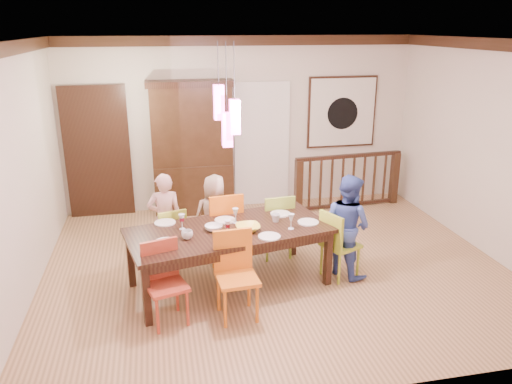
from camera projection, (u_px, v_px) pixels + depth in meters
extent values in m
plane|color=olive|center=(275.00, 266.00, 6.68)|extent=(6.00, 6.00, 0.00)
plane|color=white|center=(278.00, 40.00, 5.76)|extent=(6.00, 6.00, 0.00)
plane|color=beige|center=(241.00, 124.00, 8.54)|extent=(6.00, 0.00, 6.00)
plane|color=beige|center=(19.00, 175.00, 5.64)|extent=(0.00, 5.00, 5.00)
plane|color=beige|center=(490.00, 150.00, 6.79)|extent=(0.00, 5.00, 5.00)
cube|color=black|center=(98.00, 154.00, 8.16)|extent=(1.04, 0.07, 2.24)
cube|color=silver|center=(262.00, 146.00, 8.70)|extent=(0.97, 0.05, 2.22)
cube|color=black|center=(342.00, 112.00, 8.81)|extent=(1.25, 0.04, 1.25)
cube|color=silver|center=(342.00, 112.00, 8.78)|extent=(1.18, 0.02, 1.18)
cylinder|color=black|center=(343.00, 114.00, 8.78)|extent=(0.56, 0.01, 0.56)
cube|color=#FF4CB4|center=(219.00, 102.00, 5.51)|extent=(0.11, 0.11, 0.38)
cylinder|color=black|center=(218.00, 63.00, 5.37)|extent=(0.01, 0.01, 0.46)
cube|color=#FF4CB4|center=(235.00, 117.00, 5.49)|extent=(0.11, 0.11, 0.38)
cylinder|color=black|center=(234.00, 71.00, 5.34)|extent=(0.01, 0.01, 0.61)
cube|color=#FF4CB4|center=(227.00, 130.00, 5.57)|extent=(0.11, 0.11, 0.38)
cylinder|color=black|center=(226.00, 78.00, 5.39)|extent=(0.01, 0.01, 0.76)
cube|color=black|center=(229.00, 231.00, 5.96)|extent=(2.56, 1.56, 0.05)
cube|color=black|center=(137.00, 251.00, 6.30)|extent=(0.09, 0.09, 0.70)
cube|color=black|center=(306.00, 237.00, 6.72)|extent=(0.09, 0.09, 0.70)
cube|color=black|center=(135.00, 287.00, 5.44)|extent=(0.09, 0.09, 0.70)
cube|color=black|center=(329.00, 268.00, 5.87)|extent=(0.09, 0.09, 0.70)
cube|color=black|center=(224.00, 222.00, 6.44)|extent=(2.15, 0.49, 0.10)
cube|color=black|center=(236.00, 254.00, 5.54)|extent=(2.15, 0.49, 0.10)
cube|color=#BBD039|center=(170.00, 237.00, 6.59)|extent=(0.46, 0.46, 0.04)
cube|color=#BBD039|center=(169.00, 222.00, 6.52)|extent=(0.37, 0.13, 0.41)
cylinder|color=#BBD039|center=(160.00, 257.00, 6.49)|extent=(0.03, 0.03, 0.39)
cylinder|color=#BBD039|center=(183.00, 255.00, 6.54)|extent=(0.03, 0.03, 0.39)
cylinder|color=#BBD039|center=(159.00, 247.00, 6.77)|extent=(0.03, 0.03, 0.39)
cylinder|color=#BBD039|center=(181.00, 246.00, 6.82)|extent=(0.03, 0.03, 0.39)
cube|color=orange|center=(223.00, 227.00, 6.69)|extent=(0.50, 0.50, 0.04)
cube|color=orange|center=(223.00, 209.00, 6.60)|extent=(0.45, 0.10, 0.49)
cylinder|color=orange|center=(212.00, 251.00, 6.56)|extent=(0.04, 0.04, 0.47)
cylinder|color=orange|center=(239.00, 249.00, 6.63)|extent=(0.04, 0.04, 0.47)
cylinder|color=orange|center=(208.00, 240.00, 6.90)|extent=(0.04, 0.04, 0.47)
cylinder|color=orange|center=(234.00, 238.00, 6.97)|extent=(0.04, 0.04, 0.47)
cube|color=#94B439|center=(275.00, 226.00, 6.85)|extent=(0.45, 0.45, 0.04)
cube|color=#94B439|center=(275.00, 209.00, 6.77)|extent=(0.42, 0.08, 0.45)
cylinder|color=#94B439|center=(266.00, 247.00, 6.74)|extent=(0.04, 0.04, 0.43)
cylinder|color=#94B439|center=(290.00, 245.00, 6.80)|extent=(0.04, 0.04, 0.43)
cylinder|color=#94B439|center=(261.00, 237.00, 7.05)|extent=(0.04, 0.04, 0.43)
cylinder|color=#94B439|center=(284.00, 235.00, 7.11)|extent=(0.04, 0.04, 0.43)
cube|color=#B33C26|center=(167.00, 286.00, 5.28)|extent=(0.50, 0.50, 0.04)
cube|color=#B33C26|center=(165.00, 266.00, 5.20)|extent=(0.40, 0.15, 0.44)
cylinder|color=#B33C26|center=(152.00, 315.00, 5.17)|extent=(0.03, 0.03, 0.42)
cylinder|color=#B33C26|center=(184.00, 311.00, 5.23)|extent=(0.03, 0.03, 0.42)
cylinder|color=#B33C26|center=(152.00, 298.00, 5.47)|extent=(0.03, 0.03, 0.42)
cylinder|color=#B33C26|center=(182.00, 295.00, 5.54)|extent=(0.03, 0.03, 0.42)
cube|color=orange|center=(237.00, 279.00, 5.38)|extent=(0.46, 0.46, 0.04)
cube|color=orange|center=(237.00, 257.00, 5.29)|extent=(0.44, 0.07, 0.47)
cylinder|color=orange|center=(224.00, 308.00, 5.26)|extent=(0.04, 0.04, 0.45)
cylinder|color=orange|center=(256.00, 305.00, 5.32)|extent=(0.04, 0.04, 0.45)
cylinder|color=orange|center=(219.00, 292.00, 5.58)|extent=(0.04, 0.04, 0.45)
cylinder|color=orange|center=(250.00, 289.00, 5.65)|extent=(0.04, 0.04, 0.45)
cube|color=#A6BB2D|center=(340.00, 245.00, 6.28)|extent=(0.53, 0.53, 0.04)
cube|color=#A6BB2D|center=(342.00, 227.00, 6.21)|extent=(0.19, 0.38, 0.44)
cylinder|color=#A6BB2D|center=(332.00, 268.00, 6.17)|extent=(0.03, 0.03, 0.42)
cylinder|color=#A6BB2D|center=(356.00, 265.00, 6.23)|extent=(0.03, 0.03, 0.42)
cylinder|color=#A6BB2D|center=(323.00, 256.00, 6.47)|extent=(0.03, 0.03, 0.42)
cylinder|color=#A6BB2D|center=(347.00, 254.00, 6.53)|extent=(0.03, 0.03, 0.42)
cube|color=black|center=(194.00, 188.00, 8.50)|extent=(1.31, 0.44, 0.84)
cube|color=black|center=(191.00, 125.00, 8.17)|extent=(1.31, 0.40, 1.31)
cube|color=black|center=(190.00, 123.00, 8.35)|extent=(1.13, 0.02, 1.13)
cube|color=black|center=(189.00, 83.00, 7.96)|extent=(1.41, 0.44, 0.10)
cube|color=black|center=(297.00, 185.00, 8.51)|extent=(0.13, 0.13, 0.92)
cube|color=black|center=(396.00, 179.00, 8.86)|extent=(0.13, 0.13, 0.92)
cube|color=black|center=(349.00, 156.00, 8.53)|extent=(1.95, 0.23, 0.06)
cube|color=black|center=(346.00, 204.00, 8.81)|extent=(1.83, 0.20, 0.05)
imported|color=#FFC4C2|center=(165.00, 219.00, 6.60)|extent=(0.47, 0.32, 1.25)
imported|color=tan|center=(215.00, 218.00, 6.73)|extent=(0.62, 0.44, 1.19)
imported|color=#3E56AE|center=(348.00, 225.00, 6.29)|extent=(0.74, 0.80, 1.33)
imported|color=#F9E146|center=(248.00, 228.00, 5.90)|extent=(0.29, 0.29, 0.07)
imported|color=white|center=(214.00, 228.00, 5.90)|extent=(0.23, 0.23, 0.07)
imported|color=silver|center=(187.00, 235.00, 5.66)|extent=(0.15, 0.15, 0.10)
imported|color=silver|center=(276.00, 218.00, 6.15)|extent=(0.11, 0.11, 0.10)
cylinder|color=white|center=(165.00, 223.00, 6.12)|extent=(0.26, 0.26, 0.01)
cylinder|color=white|center=(225.00, 220.00, 6.20)|extent=(0.26, 0.26, 0.01)
cylinder|color=white|center=(280.00, 214.00, 6.41)|extent=(0.26, 0.26, 0.01)
cylinder|color=white|center=(166.00, 242.00, 5.57)|extent=(0.26, 0.26, 0.01)
cylinder|color=white|center=(269.00, 236.00, 5.72)|extent=(0.26, 0.26, 0.01)
cylinder|color=white|center=(308.00, 222.00, 6.14)|extent=(0.26, 0.26, 0.01)
cube|color=#D83359|center=(228.00, 242.00, 5.57)|extent=(0.18, 0.14, 0.01)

